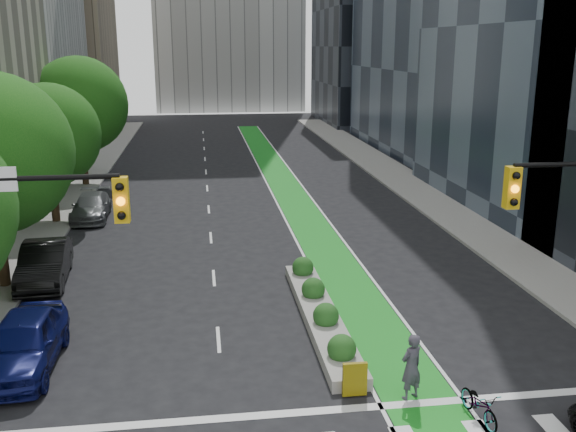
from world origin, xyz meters
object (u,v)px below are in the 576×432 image
object	(u,v)px
parked_car_left_near	(24,342)
parked_car_left_far	(91,207)
bicycle	(479,404)
cyclist	(411,367)
parked_car_left_mid	(45,263)
median_planter	(320,311)

from	to	relation	value
parked_car_left_near	parked_car_left_far	world-z (taller)	parked_car_left_near
parked_car_left_far	bicycle	bearing A→B (deg)	-60.76
cyclist	parked_car_left_mid	world-z (taller)	cyclist
bicycle	parked_car_left_mid	bearing A→B (deg)	131.06
bicycle	parked_car_left_mid	world-z (taller)	parked_car_left_mid
bicycle	parked_car_left_mid	size ratio (longest dim) A/B	0.35
parked_car_left_mid	parked_car_left_far	size ratio (longest dim) A/B	1.04
bicycle	parked_car_left_far	xyz separation A→B (m)	(-13.40, 22.55, 0.25)
cyclist	parked_car_left_near	bearing A→B (deg)	-41.44
bicycle	parked_car_left_near	distance (m)	13.46
median_planter	cyclist	world-z (taller)	cyclist
cyclist	parked_car_left_mid	size ratio (longest dim) A/B	0.39
median_planter	cyclist	size ratio (longest dim) A/B	5.25
bicycle	parked_car_left_far	size ratio (longest dim) A/B	0.36
parked_car_left_mid	bicycle	bearing A→B (deg)	-46.41
cyclist	parked_car_left_mid	distance (m)	16.43
cyclist	parked_car_left_near	xyz separation A→B (m)	(-11.17, 3.32, -0.12)
median_planter	parked_car_left_far	distance (m)	18.87
bicycle	parked_car_left_mid	xyz separation A→B (m)	(-13.70, 12.25, 0.38)
median_planter	parked_car_left_near	distance (m)	9.90
parked_car_left_mid	parked_car_left_far	distance (m)	10.31
bicycle	parked_car_left_far	distance (m)	26.23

